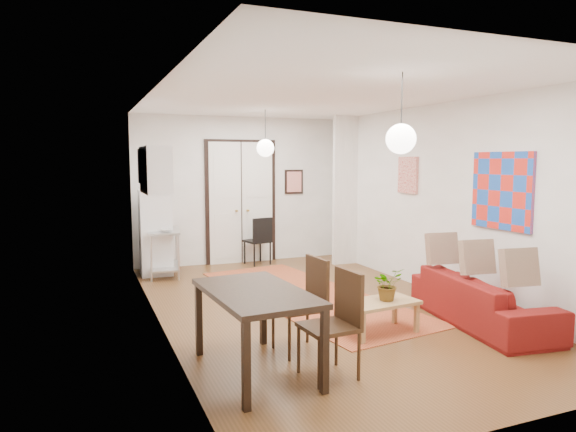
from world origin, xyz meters
name	(u,v)px	position (x,y,z in m)	size (l,w,h in m)	color
floor	(314,307)	(0.00, 0.00, 0.00)	(7.00, 7.00, 0.00)	brown
ceiling	(315,96)	(0.00, 0.00, 2.90)	(4.20, 7.00, 0.02)	white
wall_back	(240,190)	(0.00, 3.50, 1.45)	(4.20, 0.02, 2.90)	white
wall_front	(516,240)	(0.00, -3.50, 1.45)	(4.20, 0.02, 2.90)	white
wall_left	(158,209)	(-2.10, 0.00, 1.45)	(0.02, 7.00, 2.90)	white
wall_right	(440,199)	(2.10, 0.00, 1.45)	(0.02, 7.00, 2.90)	white
double_doors	(241,203)	(0.00, 3.46, 1.20)	(1.44, 0.06, 2.50)	white
stub_partition	(345,191)	(1.85, 2.55, 1.45)	(0.50, 0.10, 2.90)	white
wall_cabinet	(155,170)	(-1.92, 1.50, 1.90)	(0.35, 1.00, 0.70)	white
painting_popart	(502,191)	(2.08, -1.25, 1.65)	(0.05, 1.00, 1.00)	red
painting_abstract	(408,175)	(2.08, 0.80, 1.80)	(0.05, 0.50, 0.60)	white
poster_back	(294,182)	(1.15, 3.47, 1.60)	(0.40, 0.03, 0.50)	red
print_left	(141,166)	(-2.07, 2.00, 1.95)	(0.03, 0.44, 0.54)	#A47044
pendant_back	(265,148)	(0.00, 2.00, 2.25)	(0.30, 0.30, 0.80)	white
pendant_front	(401,139)	(0.00, -2.00, 2.25)	(0.30, 0.30, 0.80)	white
kilim_rug	(307,295)	(0.15, 0.59, 0.01)	(1.65, 4.40, 0.01)	#C05630
sofa	(482,300)	(1.62, -1.45, 0.31)	(0.82, 2.11, 0.62)	maroon
coffee_table	(380,305)	(0.25, -1.29, 0.34)	(0.94, 0.59, 0.40)	tan
potted_plant	(388,284)	(0.35, -1.29, 0.59)	(0.30, 0.35, 0.39)	#35692F
kitchen_counter	(164,247)	(-1.61, 2.87, 0.51)	(0.68, 1.13, 0.82)	#B9BCBE
bowl	(167,230)	(-1.61, 2.57, 0.84)	(0.19, 0.19, 0.05)	silver
soap_bottle	(159,223)	(-1.66, 3.12, 0.90)	(0.08, 0.08, 0.17)	teal
fridge	(155,232)	(-1.75, 2.95, 0.77)	(0.54, 0.54, 1.53)	white
dining_table	(256,299)	(-1.46, -1.80, 0.72)	(0.93, 1.52, 0.81)	black
dining_chair_near	(295,296)	(-0.86, -1.35, 0.58)	(0.51, 0.70, 1.00)	#3A2412
dining_chair_far	(324,314)	(-0.86, -2.05, 0.58)	(0.51, 0.70, 1.00)	#3A2412
black_side_chair	(256,236)	(0.23, 3.24, 0.55)	(0.51, 0.52, 0.94)	black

